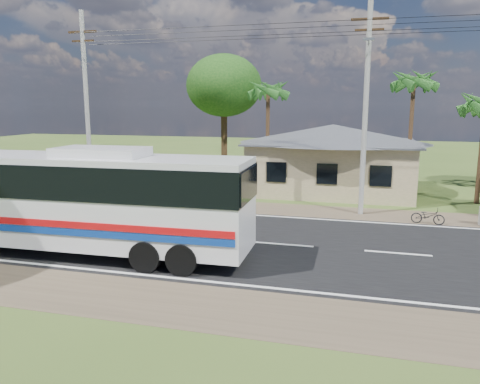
# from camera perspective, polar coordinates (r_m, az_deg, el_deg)

# --- Properties ---
(ground) EXTENTS (120.00, 120.00, 0.00)m
(ground) POSITION_cam_1_polar(r_m,az_deg,el_deg) (19.45, 5.26, -6.43)
(ground) COLOR #344C1B
(ground) RESTS_ON ground
(road) EXTENTS (120.00, 16.00, 0.03)m
(road) POSITION_cam_1_polar(r_m,az_deg,el_deg) (19.45, 5.26, -6.40)
(road) COLOR black
(road) RESTS_ON ground
(house) EXTENTS (12.40, 10.00, 5.00)m
(house) POSITION_cam_1_polar(r_m,az_deg,el_deg) (31.55, 11.21, 4.90)
(house) COLOR tan
(house) RESTS_ON ground
(utility_poles) EXTENTS (32.80, 2.22, 11.00)m
(utility_poles) POSITION_cam_1_polar(r_m,az_deg,el_deg) (24.82, 14.31, 10.50)
(utility_poles) COLOR #9E9E99
(utility_poles) RESTS_ON ground
(palm_mid) EXTENTS (2.80, 2.80, 8.20)m
(palm_mid) POSITION_cam_1_polar(r_m,az_deg,el_deg) (33.99, 20.44, 12.47)
(palm_mid) COLOR #47301E
(palm_mid) RESTS_ON ground
(palm_far) EXTENTS (2.80, 2.80, 7.70)m
(palm_far) POSITION_cam_1_polar(r_m,az_deg,el_deg) (35.07, 3.45, 12.24)
(palm_far) COLOR #47301E
(palm_far) RESTS_ON ground
(tree_behind_house) EXTENTS (6.00, 6.00, 9.61)m
(tree_behind_house) POSITION_cam_1_polar(r_m,az_deg,el_deg) (38.02, -1.98, 12.79)
(tree_behind_house) COLOR #47301E
(tree_behind_house) RESTS_ON ground
(coach_bus) EXTENTS (13.42, 3.22, 4.14)m
(coach_bus) POSITION_cam_1_polar(r_m,az_deg,el_deg) (18.72, -19.22, -0.19)
(coach_bus) COLOR silver
(coach_bus) RESTS_ON ground
(motorcycle) EXTENTS (1.59, 0.75, 0.80)m
(motorcycle) POSITION_cam_1_polar(r_m,az_deg,el_deg) (24.29, 21.92, -2.72)
(motorcycle) COLOR black
(motorcycle) RESTS_ON ground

